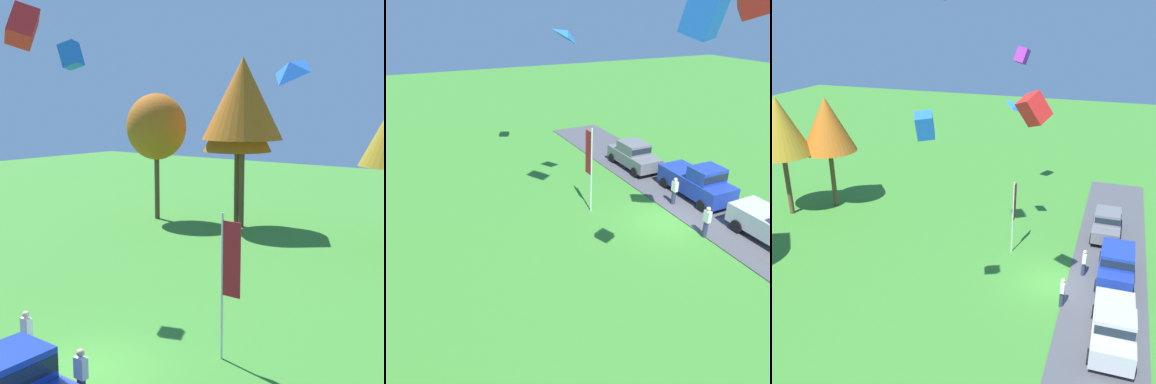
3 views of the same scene
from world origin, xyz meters
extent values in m
plane|color=#3D842D|center=(0.00, 0.00, 0.00)|extent=(120.00, 120.00, 0.00)
cube|color=#1E389E|center=(0.89, -3.39, 1.80)|extent=(1.52, 1.78, 0.80)
cube|color=#19232D|center=(0.89, -3.39, 1.80)|extent=(1.55, 1.75, 0.44)
cylinder|color=#2D334C|center=(-2.04, -0.81, 0.44)|extent=(0.24, 0.24, 0.88)
cube|color=white|center=(-2.04, -0.81, 1.18)|extent=(0.36, 0.22, 0.60)
sphere|color=beige|center=(-2.04, -0.81, 1.60)|extent=(0.22, 0.22, 0.22)
cube|color=white|center=(1.41, -1.59, 1.18)|extent=(0.36, 0.22, 0.60)
sphere|color=beige|center=(1.41, -1.59, 1.60)|extent=(0.22, 0.22, 0.22)
cylinder|color=brown|center=(-13.30, 18.76, 2.39)|extent=(0.36, 0.36, 4.78)
ellipsoid|color=#B25B19|center=(-13.30, 18.76, 6.71)|extent=(4.30, 4.30, 4.73)
cylinder|color=brown|center=(-7.41, 20.27, 2.57)|extent=(0.36, 0.36, 5.14)
cone|color=#B25B19|center=(-7.41, 20.27, 7.46)|extent=(4.63, 4.63, 4.63)
cylinder|color=brown|center=(-6.86, 20.02, 2.99)|extent=(0.36, 0.36, 5.98)
cone|color=#B25B19|center=(-6.86, 20.02, 8.67)|extent=(5.38, 5.38, 5.38)
cylinder|color=silver|center=(2.83, 3.11, 2.42)|extent=(0.08, 0.08, 4.85)
cube|color=red|center=(3.18, 3.11, 3.39)|extent=(0.64, 0.04, 2.42)
pyramid|color=blue|center=(4.76, 3.53, 9.20)|extent=(1.01, 1.22, 0.85)
cube|color=blue|center=(-6.12, 4.92, 10.28)|extent=(1.22, 0.98, 1.24)
cube|color=red|center=(-3.85, 0.91, 10.79)|extent=(1.42, 1.61, 1.64)
camera|label=1|loc=(11.86, -10.55, 8.11)|focal=50.00mm
camera|label=2|loc=(-13.62, 11.85, 10.39)|focal=35.00mm
camera|label=3|loc=(-22.55, -2.61, 14.57)|focal=42.00mm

